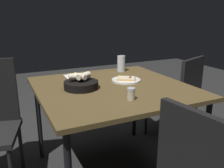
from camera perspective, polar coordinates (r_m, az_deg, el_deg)
dining_table at (r=1.87m, az=0.13°, el=-2.20°), size 1.10×1.11×0.76m
pizza_plate at (r=1.99m, az=3.33°, el=1.02°), size 0.23×0.23×0.04m
bread_basket at (r=1.79m, az=-7.24°, el=0.07°), size 0.25×0.25×0.12m
beer_glass at (r=2.31m, az=2.17°, el=4.56°), size 0.08×0.08×0.15m
pepper_shaker at (r=1.55m, az=4.47°, el=-2.48°), size 0.05×0.05×0.08m
napkin at (r=2.15m, az=-9.21°, el=1.75°), size 0.16×0.12×0.00m
chair_near at (r=2.62m, az=15.51°, el=-1.71°), size 0.57×0.57×0.87m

